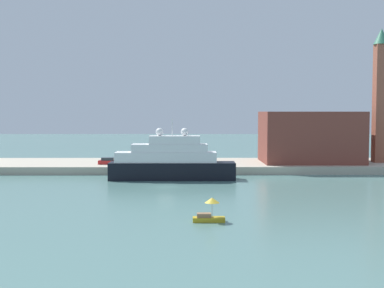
# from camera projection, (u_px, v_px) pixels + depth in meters

# --- Properties ---
(ground) EXTENTS (400.00, 400.00, 0.00)m
(ground) POSITION_uv_depth(u_px,v_px,m) (166.00, 187.00, 82.19)
(ground) COLOR slate
(quay_dock) EXTENTS (110.00, 19.81, 1.55)m
(quay_dock) POSITION_uv_depth(u_px,v_px,m) (171.00, 166.00, 107.99)
(quay_dock) COLOR #B7AD99
(quay_dock) RESTS_ON ground
(large_yacht) EXTENTS (22.73, 4.54, 11.02)m
(large_yacht) POSITION_uv_depth(u_px,v_px,m) (171.00, 162.00, 91.45)
(large_yacht) COLOR black
(large_yacht) RESTS_ON ground
(small_motorboat) EXTENTS (3.59, 1.66, 2.73)m
(small_motorboat) POSITION_uv_depth(u_px,v_px,m) (209.00, 212.00, 56.29)
(small_motorboat) COLOR #B7991E
(small_motorboat) RESTS_ON ground
(harbor_building) EXTENTS (20.32, 13.87, 10.77)m
(harbor_building) POSITION_uv_depth(u_px,v_px,m) (310.00, 137.00, 107.38)
(harbor_building) COLOR brown
(harbor_building) RESTS_ON quay_dock
(bell_tower) EXTENTS (3.28, 3.28, 28.24)m
(bell_tower) POSITION_uv_depth(u_px,v_px,m) (380.00, 91.00, 106.78)
(bell_tower) COLOR #93513D
(bell_tower) RESTS_ON quay_dock
(parked_car) EXTENTS (4.23, 1.84, 1.37)m
(parked_car) POSITION_uv_depth(u_px,v_px,m) (109.00, 161.00, 103.48)
(parked_car) COLOR #B21E1E
(parked_car) RESTS_ON quay_dock
(person_figure) EXTENTS (0.36, 0.36, 1.56)m
(person_figure) POSITION_uv_depth(u_px,v_px,m) (133.00, 161.00, 103.72)
(person_figure) COLOR maroon
(person_figure) RESTS_ON quay_dock
(mooring_bollard) EXTENTS (0.38, 0.38, 0.81)m
(mooring_bollard) POSITION_uv_depth(u_px,v_px,m) (186.00, 164.00, 99.17)
(mooring_bollard) COLOR black
(mooring_bollard) RESTS_ON quay_dock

